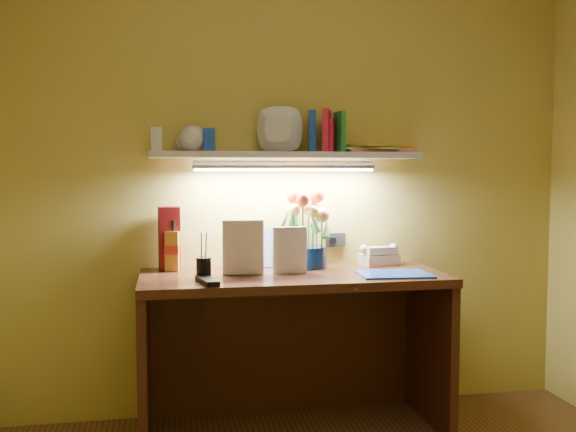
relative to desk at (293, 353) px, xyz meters
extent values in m
cube|color=#3C1910|center=(0.00, 0.00, 0.00)|extent=(1.40, 0.60, 0.75)
cube|color=silver|center=(0.55, 0.22, 0.41)|extent=(0.08, 0.06, 0.07)
cube|color=#560B0C|center=(-0.56, 0.22, 0.53)|extent=(0.11, 0.11, 0.30)
cylinder|color=black|center=(-0.42, -0.07, 0.45)|extent=(0.07, 0.07, 0.16)
cube|color=black|center=(-0.41, -0.18, 0.39)|extent=(0.10, 0.21, 0.02)
cube|color=blue|center=(0.45, -0.13, 0.38)|extent=(0.34, 0.26, 0.01)
imported|color=beige|center=(-0.33, 0.02, 0.50)|extent=(0.19, 0.06, 0.25)
imported|color=silver|center=(-0.10, 0.00, 0.48)|extent=(0.16, 0.02, 0.22)
cube|color=silver|center=(0.00, 0.18, 0.93)|extent=(1.30, 0.25, 0.03)
imported|color=silver|center=(-0.46, 0.16, 0.99)|extent=(0.15, 0.15, 0.10)
imported|color=silver|center=(-0.46, 0.18, 0.99)|extent=(0.12, 0.12, 0.09)
imported|color=silver|center=(-0.04, 0.17, 0.97)|extent=(0.29, 0.29, 0.06)
cube|color=silver|center=(-0.61, 0.21, 1.00)|extent=(0.05, 0.04, 0.11)
cube|color=blue|center=(-0.37, 0.19, 1.00)|extent=(0.06, 0.05, 0.11)
cube|color=#C61B40|center=(0.24, 0.20, 1.02)|extent=(0.07, 0.11, 0.16)
cube|color=gold|center=(0.13, 0.20, 1.04)|extent=(0.04, 0.13, 0.21)
cube|color=#143FA9|center=(0.13, 0.20, 1.04)|extent=(0.06, 0.15, 0.20)
cube|color=#208B35|center=(0.27, 0.18, 1.04)|extent=(0.03, 0.13, 0.20)
cube|color=#C61B40|center=(0.21, 0.19, 1.04)|extent=(0.08, 0.15, 0.21)
cube|color=#D7577A|center=(0.47, 0.23, 0.95)|extent=(0.35, 0.26, 0.01)
cube|color=#62C154|center=(0.42, 0.20, 0.96)|extent=(0.32, 0.26, 0.01)
cube|color=orange|center=(0.48, 0.21, 0.97)|extent=(0.36, 0.31, 0.01)
camera|label=1|loc=(-0.57, -2.88, 0.85)|focal=40.00mm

